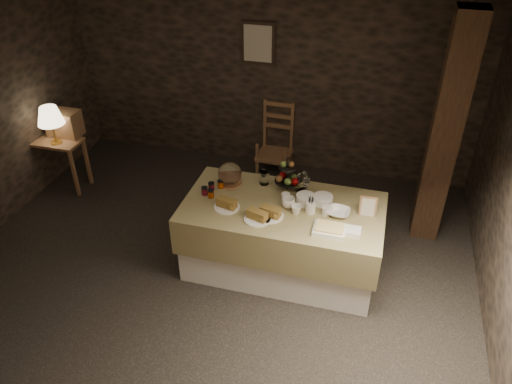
% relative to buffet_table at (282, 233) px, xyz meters
% --- Properties ---
extents(ground_plane, '(5.50, 5.00, 0.01)m').
position_rel_buffet_table_xyz_m(ground_plane, '(-0.69, -0.31, -0.46)').
color(ground_plane, black).
rests_on(ground_plane, ground).
extents(room_shell, '(5.52, 5.02, 2.60)m').
position_rel_buffet_table_xyz_m(room_shell, '(-0.69, -0.31, 1.10)').
color(room_shell, black).
rests_on(room_shell, ground).
extents(buffet_table, '(2.02, 1.08, 0.80)m').
position_rel_buffet_table_xyz_m(buffet_table, '(0.00, 0.00, 0.00)').
color(buffet_table, white).
rests_on(buffet_table, ground_plane).
extents(console_table, '(0.65, 0.37, 0.70)m').
position_rel_buffet_table_xyz_m(console_table, '(-3.19, 0.81, 0.10)').
color(console_table, '#985F39').
rests_on(console_table, ground_plane).
extents(table_lamp, '(0.33, 0.33, 0.49)m').
position_rel_buffet_table_xyz_m(table_lamp, '(-3.14, 0.76, 0.61)').
color(table_lamp, gold).
rests_on(table_lamp, console_table).
extents(wine_rack, '(0.42, 0.26, 0.34)m').
position_rel_buffet_table_xyz_m(wine_rack, '(-3.14, 0.99, 0.40)').
color(wine_rack, '#985F39').
rests_on(wine_rack, console_table).
extents(chair, '(0.47, 0.45, 0.76)m').
position_rel_buffet_table_xyz_m(chair, '(-0.55, 2.03, -0.03)').
color(chair, '#985F39').
rests_on(chair, ground_plane).
extents(timber_column, '(0.30, 0.30, 2.60)m').
position_rel_buffet_table_xyz_m(timber_column, '(1.50, 1.06, 0.84)').
color(timber_column, black).
rests_on(timber_column, ground_plane).
extents(framed_picture, '(0.45, 0.04, 0.55)m').
position_rel_buffet_table_xyz_m(framed_picture, '(-0.84, 2.15, 1.29)').
color(framed_picture, black).
rests_on(framed_picture, room_shell).
extents(plate_stack_a, '(0.19, 0.19, 0.10)m').
position_rel_buffet_table_xyz_m(plate_stack_a, '(0.21, 0.11, 0.39)').
color(plate_stack_a, white).
rests_on(plate_stack_a, buffet_table).
extents(plate_stack_b, '(0.20, 0.20, 0.08)m').
position_rel_buffet_table_xyz_m(plate_stack_b, '(0.38, 0.16, 0.38)').
color(plate_stack_b, white).
rests_on(plate_stack_b, buffet_table).
extents(cutlery_holder, '(0.10, 0.10, 0.12)m').
position_rel_buffet_table_xyz_m(cutlery_holder, '(0.28, -0.03, 0.40)').
color(cutlery_holder, white).
rests_on(cutlery_holder, buffet_table).
extents(cup_a, '(0.18, 0.18, 0.11)m').
position_rel_buffet_table_xyz_m(cup_a, '(0.05, 0.00, 0.39)').
color(cup_a, white).
rests_on(cup_a, buffet_table).
extents(cup_b, '(0.13, 0.13, 0.10)m').
position_rel_buffet_table_xyz_m(cup_b, '(0.15, -0.09, 0.39)').
color(cup_b, white).
rests_on(cup_b, buffet_table).
extents(mug_c, '(0.09, 0.09, 0.09)m').
position_rel_buffet_table_xyz_m(mug_c, '(0.01, 0.09, 0.39)').
color(mug_c, white).
rests_on(mug_c, buffet_table).
extents(mug_d, '(0.08, 0.08, 0.09)m').
position_rel_buffet_table_xyz_m(mug_d, '(0.44, -0.02, 0.39)').
color(mug_d, white).
rests_on(mug_d, buffet_table).
extents(bowl, '(0.24, 0.24, 0.05)m').
position_rel_buffet_table_xyz_m(bowl, '(0.56, 0.00, 0.37)').
color(bowl, white).
rests_on(bowl, buffet_table).
extents(cake_dome, '(0.26, 0.26, 0.26)m').
position_rel_buffet_table_xyz_m(cake_dome, '(-0.65, 0.27, 0.44)').
color(cake_dome, '#985F39').
rests_on(cake_dome, buffet_table).
extents(fruit_stand, '(0.26, 0.26, 0.37)m').
position_rel_buffet_table_xyz_m(fruit_stand, '(-0.03, 0.32, 0.48)').
color(fruit_stand, black).
rests_on(fruit_stand, buffet_table).
extents(bread_platter_left, '(0.26, 0.26, 0.11)m').
position_rel_buffet_table_xyz_m(bread_platter_left, '(-0.54, -0.18, 0.38)').
color(bread_platter_left, white).
rests_on(bread_platter_left, buffet_table).
extents(bread_platter_center, '(0.26, 0.26, 0.11)m').
position_rel_buffet_table_xyz_m(bread_platter_center, '(-0.19, -0.29, 0.38)').
color(bread_platter_center, white).
rests_on(bread_platter_center, buffet_table).
extents(bread_platter_right, '(0.26, 0.26, 0.11)m').
position_rel_buffet_table_xyz_m(bread_platter_right, '(-0.08, -0.20, 0.38)').
color(bread_platter_right, white).
rests_on(bread_platter_right, buffet_table).
extents(jam_jars, '(0.18, 0.26, 0.07)m').
position_rel_buffet_table_xyz_m(jam_jars, '(-0.78, 0.05, 0.38)').
color(jam_jars, maroon).
rests_on(jam_jars, buffet_table).
extents(tart_dish, '(0.30, 0.22, 0.07)m').
position_rel_buffet_table_xyz_m(tart_dish, '(0.51, -0.30, 0.37)').
color(tart_dish, white).
rests_on(tart_dish, buffet_table).
extents(square_dish, '(0.14, 0.14, 0.04)m').
position_rel_buffet_table_xyz_m(square_dish, '(0.73, -0.26, 0.36)').
color(square_dish, white).
rests_on(square_dish, buffet_table).
extents(menu_frame, '(0.17, 0.08, 0.22)m').
position_rel_buffet_table_xyz_m(menu_frame, '(0.83, 0.08, 0.43)').
color(menu_frame, '#985F39').
rests_on(menu_frame, buffet_table).
extents(storage_jar_a, '(0.10, 0.10, 0.16)m').
position_rel_buffet_table_xyz_m(storage_jar_a, '(-0.29, 0.36, 0.42)').
color(storage_jar_a, white).
rests_on(storage_jar_a, buffet_table).
extents(storage_jar_b, '(0.09, 0.09, 0.14)m').
position_rel_buffet_table_xyz_m(storage_jar_b, '(-0.29, 0.38, 0.41)').
color(storage_jar_b, white).
rests_on(storage_jar_b, buffet_table).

